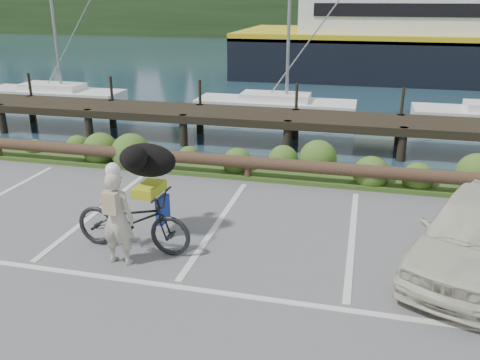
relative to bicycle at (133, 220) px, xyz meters
name	(u,v)px	position (x,y,z in m)	size (l,w,h in m)	color
ground	(183,274)	(1.13, -0.61, -0.56)	(72.00, 72.00, 0.00)	#58585B
harbor_backdrop	(357,24)	(1.53, 77.80, -0.56)	(170.00, 160.00, 30.00)	#1B3341
vegetation_strip	(254,169)	(1.13, 4.69, -0.51)	(34.00, 1.60, 0.10)	#3D5B21
log_rail	(248,180)	(1.13, 3.99, -0.56)	(32.00, 0.30, 0.60)	#443021
bicycle	(133,220)	(0.00, 0.00, 0.00)	(0.75, 2.15, 1.13)	black
cyclist	(117,218)	(-0.02, -0.50, 0.25)	(0.59, 0.39, 1.63)	#BDB5A0
dog	(147,160)	(0.03, 0.69, 0.88)	(1.08, 0.53, 0.62)	black
parked_car	(477,234)	(5.67, 0.64, 0.09)	(1.55, 3.85, 1.31)	beige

